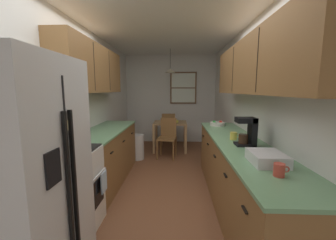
{
  "coord_description": "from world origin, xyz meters",
  "views": [
    {
      "loc": [
        0.2,
        -2.57,
        1.55
      ],
      "look_at": [
        0.03,
        1.22,
        1.0
      ],
      "focal_mm": 22.32,
      "sensor_mm": 36.0,
      "label": 1
    }
  ],
  "objects": [
    {
      "name": "wall_left",
      "position": [
        -1.35,
        1.0,
        1.27
      ],
      "size": [
        0.1,
        9.0,
        2.55
      ],
      "primitive_type": "cube",
      "color": "silver",
      "rests_on": "ground"
    },
    {
      "name": "microwave_over_range",
      "position": [
        -1.11,
        -0.47,
        1.64
      ],
      "size": [
        0.39,
        0.58,
        0.31
      ],
      "color": "white"
    },
    {
      "name": "ceiling_slab",
      "position": [
        0.0,
        1.0,
        2.59
      ],
      "size": [
        4.4,
        9.0,
        0.08
      ],
      "primitive_type": "cube",
      "color": "white"
    },
    {
      "name": "pendant_light",
      "position": [
        0.02,
        2.69,
        2.02
      ],
      "size": [
        0.26,
        0.26,
        0.58
      ],
      "color": "black"
    },
    {
      "name": "wall_right",
      "position": [
        1.35,
        1.0,
        1.27
      ],
      "size": [
        0.1,
        9.0,
        2.55
      ],
      "primitive_type": "cube",
      "color": "silver",
      "rests_on": "ground"
    },
    {
      "name": "dining_chair_far",
      "position": [
        -0.05,
        3.26,
        0.5
      ],
      "size": [
        0.43,
        0.43,
        0.9
      ],
      "color": "brown",
      "rests_on": "ground"
    },
    {
      "name": "ground_plane",
      "position": [
        0.0,
        1.0,
        0.0
      ],
      "size": [
        12.0,
        12.0,
        0.0
      ],
      "primitive_type": "plane",
      "color": "brown"
    },
    {
      "name": "upper_cabinets_left",
      "position": [
        -1.14,
        0.75,
        1.87
      ],
      "size": [
        0.33,
        2.04,
        0.73
      ],
      "color": "brown"
    },
    {
      "name": "back_window",
      "position": [
        0.37,
        3.58,
        1.61
      ],
      "size": [
        0.76,
        0.05,
        0.92
      ],
      "color": "brown"
    },
    {
      "name": "dining_table",
      "position": [
        0.02,
        2.69,
        0.6
      ],
      "size": [
        0.83,
        0.71,
        0.74
      ],
      "color": "#A87F51",
      "rests_on": "ground"
    },
    {
      "name": "mug_spare",
      "position": [
        0.95,
        0.15,
        0.95
      ],
      "size": [
        0.13,
        0.09,
        0.1
      ],
      "color": "#E5CC4C",
      "rests_on": "counter_right"
    },
    {
      "name": "dish_rack",
      "position": [
        1.0,
        -0.75,
        0.95
      ],
      "size": [
        0.28,
        0.34,
        0.1
      ],
      "primitive_type": "cube",
      "color": "silver",
      "rests_on": "counter_right"
    },
    {
      "name": "wall_back",
      "position": [
        0.0,
        3.65,
        1.27
      ],
      "size": [
        4.4,
        0.1,
        2.55
      ],
      "primitive_type": "cube",
      "color": "silver",
      "rests_on": "ground"
    },
    {
      "name": "dish_towel",
      "position": [
        -0.64,
        -0.33,
        0.5
      ],
      "size": [
        0.02,
        0.16,
        0.24
      ],
      "primitive_type": "cube",
      "color": "silver"
    },
    {
      "name": "trash_bin",
      "position": [
        -0.7,
        1.96,
        0.28
      ],
      "size": [
        0.31,
        0.31,
        0.55
      ],
      "primitive_type": "cylinder",
      "color": "silver",
      "rests_on": "ground"
    },
    {
      "name": "coffee_maker",
      "position": [
        1.03,
        -0.14,
        1.07
      ],
      "size": [
        0.22,
        0.18,
        0.33
      ],
      "color": "black",
      "rests_on": "counter_right"
    },
    {
      "name": "mug_by_coffeemaker",
      "position": [
        0.98,
        -1.03,
        0.95
      ],
      "size": [
        0.12,
        0.08,
        0.1
      ],
      "color": "#BF3F33",
      "rests_on": "counter_right"
    },
    {
      "name": "stove_range",
      "position": [
        -0.99,
        -0.47,
        0.47
      ],
      "size": [
        0.66,
        0.58,
        1.1
      ],
      "color": "white",
      "rests_on": "ground"
    },
    {
      "name": "dining_chair_near",
      "position": [
        -0.02,
        2.13,
        0.5
      ],
      "size": [
        0.45,
        0.45,
        0.9
      ],
      "color": "brown",
      "rests_on": "ground"
    },
    {
      "name": "fruit_bowl",
      "position": [
        0.94,
        1.25,
        0.94
      ],
      "size": [
        0.27,
        0.27,
        0.09
      ],
      "color": "silver",
      "rests_on": "counter_right"
    },
    {
      "name": "table_serving_bowl",
      "position": [
        0.14,
        2.64,
        0.77
      ],
      "size": [
        0.19,
        0.19,
        0.06
      ],
      "primitive_type": "cylinder",
      "color": "#E0D14C",
      "rests_on": "dining_table"
    },
    {
      "name": "refrigerator",
      "position": [
        -0.93,
        -1.19,
        0.89
      ],
      "size": [
        0.76,
        0.82,
        1.79
      ],
      "color": "silver",
      "rests_on": "ground"
    },
    {
      "name": "storage_canister",
      "position": [
        -1.0,
        0.0,
        0.99
      ],
      "size": [
        0.13,
        0.13,
        0.19
      ],
      "color": "#265999",
      "rests_on": "counter_left"
    },
    {
      "name": "counter_right",
      "position": [
        1.0,
        0.06,
        0.45
      ],
      "size": [
        0.64,
        3.07,
        0.9
      ],
      "color": "brown",
      "rests_on": "ground"
    },
    {
      "name": "upper_cabinets_right",
      "position": [
        1.14,
        0.01,
        1.83
      ],
      "size": [
        0.33,
        2.75,
        0.67
      ],
      "color": "brown"
    },
    {
      "name": "counter_left",
      "position": [
        -1.0,
        0.8,
        0.45
      ],
      "size": [
        0.64,
        1.96,
        0.9
      ],
      "color": "brown",
      "rests_on": "ground"
    }
  ]
}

